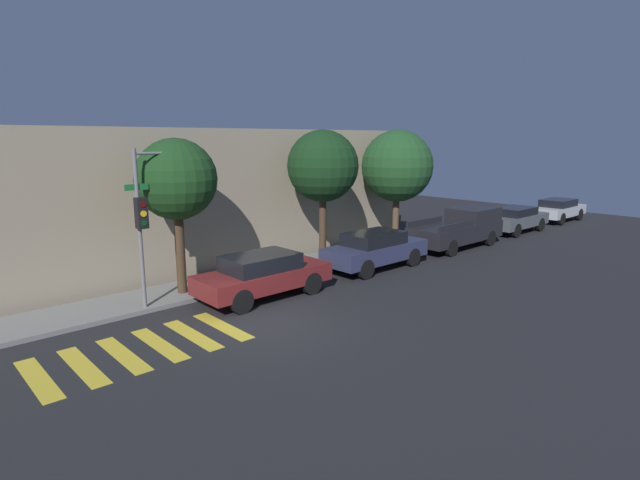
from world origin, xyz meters
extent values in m
plane|color=black|center=(0.00, 0.00, 0.00)|extent=(60.00, 60.00, 0.00)
cube|color=slate|center=(0.00, 4.29, 0.07)|extent=(26.00, 2.18, 0.14)
cube|color=gray|center=(0.00, 8.78, 2.78)|extent=(26.00, 6.00, 5.55)
cube|color=gold|center=(-5.59, 0.80, 0.00)|extent=(0.45, 2.60, 0.00)
cube|color=gold|center=(-4.66, 0.80, 0.00)|extent=(0.45, 2.60, 0.00)
cube|color=gold|center=(-3.72, 0.80, 0.00)|extent=(0.45, 2.60, 0.00)
cube|color=gold|center=(-2.79, 0.80, 0.00)|extent=(0.45, 2.60, 0.00)
cube|color=gold|center=(-1.86, 0.80, 0.00)|extent=(0.45, 2.60, 0.00)
cube|color=gold|center=(-0.93, 0.80, 0.00)|extent=(0.45, 2.60, 0.00)
cylinder|color=slate|center=(-2.00, 3.45, 2.45)|extent=(0.12, 0.12, 4.90)
cube|color=black|center=(-2.00, 3.24, 3.05)|extent=(0.30, 0.30, 0.90)
cylinder|color=#4C0C0C|center=(-2.00, 3.08, 3.32)|extent=(0.18, 0.02, 0.18)
cylinder|color=yellow|center=(-2.00, 3.08, 3.05)|extent=(0.18, 0.02, 0.18)
cylinder|color=#0C3819|center=(-2.00, 3.08, 2.78)|extent=(0.18, 0.02, 0.18)
cube|color=#19662D|center=(-2.00, 3.45, 3.79)|extent=(0.70, 0.02, 0.18)
cylinder|color=slate|center=(-1.13, 3.45, 4.75)|extent=(1.74, 0.08, 0.08)
sphere|color=#F9E5B2|center=(-0.26, 3.45, 4.65)|extent=(0.36, 0.36, 0.36)
cube|color=maroon|center=(1.47, 2.10, 0.68)|extent=(4.54, 1.78, 0.59)
cube|color=black|center=(1.36, 2.10, 1.23)|extent=(2.36, 1.56, 0.51)
cylinder|color=black|center=(2.88, 2.90, 0.38)|extent=(0.76, 0.22, 0.76)
cylinder|color=black|center=(2.88, 1.30, 0.38)|extent=(0.76, 0.22, 0.76)
cylinder|color=black|center=(0.06, 2.90, 0.38)|extent=(0.76, 0.22, 0.76)
cylinder|color=black|center=(0.06, 1.30, 0.38)|extent=(0.76, 0.22, 0.76)
cube|color=#2D3351|center=(7.01, 2.10, 0.70)|extent=(4.62, 1.75, 0.65)
cube|color=black|center=(6.90, 2.10, 1.27)|extent=(2.40, 1.54, 0.48)
cylinder|color=black|center=(8.44, 2.89, 0.38)|extent=(0.76, 0.22, 0.76)
cylinder|color=black|center=(8.44, 1.31, 0.38)|extent=(0.76, 0.22, 0.76)
cylinder|color=black|center=(5.58, 2.89, 0.38)|extent=(0.76, 0.22, 0.76)
cylinder|color=black|center=(5.58, 1.31, 0.38)|extent=(0.76, 0.22, 0.76)
cube|color=black|center=(12.81, 2.10, 0.78)|extent=(5.43, 1.92, 0.80)
cube|color=black|center=(14.30, 2.10, 1.49)|extent=(2.44, 1.77, 0.64)
cube|color=black|center=(11.45, 2.95, 1.32)|extent=(2.71, 0.08, 0.28)
cube|color=black|center=(11.45, 1.25, 1.32)|extent=(2.71, 0.08, 0.28)
cylinder|color=black|center=(14.49, 2.97, 0.38)|extent=(0.76, 0.22, 0.76)
cylinder|color=black|center=(14.49, 1.23, 0.38)|extent=(0.76, 0.22, 0.76)
cylinder|color=black|center=(11.12, 2.97, 0.38)|extent=(0.76, 0.22, 0.76)
cylinder|color=black|center=(11.12, 1.23, 0.38)|extent=(0.76, 0.22, 0.76)
cube|color=#4C5156|center=(18.79, 2.10, 0.69)|extent=(4.57, 1.75, 0.61)
cube|color=black|center=(18.67, 2.10, 1.21)|extent=(2.38, 1.54, 0.43)
cylinder|color=black|center=(20.20, 2.88, 0.38)|extent=(0.76, 0.22, 0.76)
cylinder|color=black|center=(20.20, 1.32, 0.38)|extent=(0.76, 0.22, 0.76)
cylinder|color=black|center=(17.37, 2.88, 0.38)|extent=(0.76, 0.22, 0.76)
cylinder|color=black|center=(17.37, 1.32, 0.38)|extent=(0.76, 0.22, 0.76)
cube|color=#B7BABF|center=(24.45, 2.10, 0.67)|extent=(4.42, 1.75, 0.58)
cube|color=black|center=(24.34, 2.10, 1.19)|extent=(2.30, 1.54, 0.45)
cylinder|color=black|center=(25.82, 2.89, 0.38)|extent=(0.76, 0.22, 0.76)
cylinder|color=black|center=(25.82, 1.31, 0.38)|extent=(0.76, 0.22, 0.76)
cylinder|color=black|center=(23.08, 2.89, 0.38)|extent=(0.76, 0.22, 0.76)
cylinder|color=black|center=(23.08, 1.31, 0.38)|extent=(0.76, 0.22, 0.76)
cylinder|color=#42301E|center=(-0.46, 4.04, 1.46)|extent=(0.31, 0.31, 2.92)
sphere|color=#193D19|center=(-0.46, 4.04, 3.90)|extent=(2.61, 2.61, 2.61)
cylinder|color=#42301E|center=(5.91, 4.04, 1.50)|extent=(0.30, 0.30, 3.00)
sphere|color=#143316|center=(5.91, 4.04, 4.08)|extent=(2.89, 2.89, 2.89)
cylinder|color=brown|center=(10.64, 4.04, 1.33)|extent=(0.31, 0.31, 2.66)
sphere|color=#1E4721|center=(10.64, 4.04, 3.91)|extent=(3.33, 3.33, 3.33)
camera|label=1|loc=(-7.83, -10.83, 5.18)|focal=28.00mm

